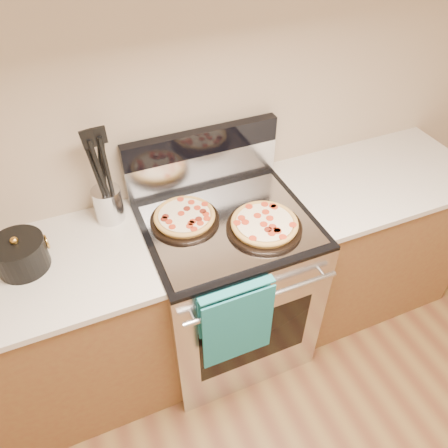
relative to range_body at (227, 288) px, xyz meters
name	(u,v)px	position (x,y,z in m)	size (l,w,h in m)	color
wall_back	(197,100)	(0.00, 0.35, 0.90)	(4.00, 4.00, 0.00)	tan
range_body	(227,288)	(0.00, 0.00, 0.00)	(0.76, 0.68, 0.90)	#B7B7BC
oven_window	(255,338)	(0.00, -0.34, 0.00)	(0.56, 0.01, 0.40)	black
cooktop	(227,223)	(0.00, 0.00, 0.46)	(0.76, 0.68, 0.02)	black
backsplash_lower	(203,168)	(0.00, 0.31, 0.56)	(0.76, 0.06, 0.18)	silver
backsplash_upper	(202,142)	(0.00, 0.31, 0.71)	(0.76, 0.06, 0.12)	black
oven_handle	(263,298)	(0.00, -0.38, 0.35)	(0.03, 0.03, 0.70)	silver
dish_towel	(236,322)	(-0.12, -0.38, 0.25)	(0.32, 0.05, 0.42)	#175877
foil_sheet	(230,225)	(0.00, -0.03, 0.47)	(0.70, 0.55, 0.01)	gray
cabinet_left	(54,341)	(-0.88, 0.03, -0.01)	(1.00, 0.62, 0.88)	brown
countertop_left	(25,277)	(-0.88, 0.03, 0.45)	(1.02, 0.64, 0.03)	beige
cabinet_right	(362,240)	(0.88, 0.03, -0.01)	(1.00, 0.62, 0.88)	brown
countertop_right	(380,177)	(0.88, 0.03, 0.45)	(1.02, 0.64, 0.03)	beige
pepperoni_pizza_back	(185,217)	(-0.18, 0.07, 0.50)	(0.31, 0.31, 0.04)	#BB8339
pepperoni_pizza_front	(264,225)	(0.13, -0.11, 0.50)	(0.33, 0.33, 0.04)	#BB8339
utensil_crock	(108,204)	(-0.48, 0.24, 0.54)	(0.13, 0.13, 0.16)	silver
saucepan	(21,256)	(-0.87, 0.08, 0.52)	(0.21, 0.21, 0.13)	black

